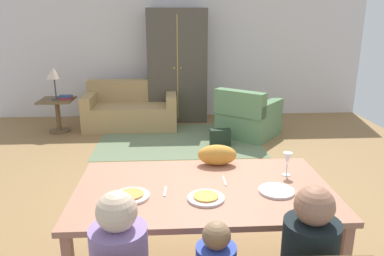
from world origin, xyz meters
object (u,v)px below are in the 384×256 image
(plate_near_man, at_px, (131,196))
(armoire, at_px, (177,66))
(handbag, at_px, (220,137))
(plate_near_woman, at_px, (276,191))
(wine_glass, at_px, (287,159))
(couch, at_px, (131,110))
(dining_table, at_px, (203,196))
(cat, at_px, (217,155))
(plate_near_child, at_px, (206,198))
(table_lamp, at_px, (54,74))
(book_upper, at_px, (65,96))
(armchair, at_px, (247,118))
(side_table, at_px, (58,111))
(book_lower, at_px, (66,98))

(plate_near_man, relative_size, armoire, 0.12)
(handbag, bearing_deg, plate_near_woman, -90.70)
(wine_glass, height_order, couch, wine_glass)
(dining_table, height_order, wine_glass, wine_glass)
(cat, bearing_deg, dining_table, -105.32)
(dining_table, relative_size, wine_glass, 9.83)
(plate_near_child, xyz_separation_m, handbag, (0.54, 3.25, -0.64))
(plate_near_woman, height_order, table_lamp, table_lamp)
(book_upper, bearing_deg, armchair, -8.94)
(armchair, distance_m, armoire, 1.78)
(table_lamp, bearing_deg, armchair, -7.74)
(dining_table, relative_size, couch, 1.11)
(table_lamp, bearing_deg, wine_glass, -53.08)
(side_table, relative_size, book_upper, 2.64)
(plate_near_woman, distance_m, armoire, 4.82)
(wine_glass, distance_m, book_upper, 4.71)
(plate_near_child, bearing_deg, dining_table, 90.00)
(plate_near_child, distance_m, couch, 4.54)
(armchair, bearing_deg, cat, -106.30)
(couch, relative_size, table_lamp, 3.04)
(plate_near_woman, xyz_separation_m, table_lamp, (-2.70, 4.07, 0.24))
(plate_near_man, xyz_separation_m, wine_glass, (1.16, 0.30, 0.12))
(dining_table, relative_size, armoire, 0.87)
(armchair, xyz_separation_m, handbag, (-0.52, -0.46, -0.19))
(wine_glass, relative_size, table_lamp, 0.34)
(plate_near_man, bearing_deg, cat, 40.04)
(handbag, bearing_deg, plate_near_man, -108.11)
(armchair, bearing_deg, book_lower, 171.83)
(plate_near_child, distance_m, handbag, 3.36)
(wine_glass, bearing_deg, armoire, 99.45)
(plate_near_child, distance_m, table_lamp, 4.70)
(book_upper, xyz_separation_m, handbag, (2.59, -0.95, -0.49))
(plate_near_child, distance_m, armoire, 4.86)
(armchair, height_order, handbag, armchair)
(plate_near_woman, bearing_deg, table_lamp, 123.49)
(cat, bearing_deg, plate_near_child, -99.87)
(book_upper, bearing_deg, dining_table, -62.96)
(couch, bearing_deg, wine_glass, -68.38)
(couch, bearing_deg, cat, -73.90)
(dining_table, xyz_separation_m, handbag, (0.54, 3.07, -0.57))
(cat, relative_size, table_lamp, 0.59)
(plate_near_child, xyz_separation_m, table_lamp, (-2.19, 4.15, 0.24))
(plate_near_woman, height_order, armoire, armoire)
(table_lamp, bearing_deg, cat, -56.54)
(book_upper, bearing_deg, plate_near_woman, -58.20)
(plate_near_child, relative_size, armchair, 0.21)
(cat, height_order, side_table, cat)
(plate_near_woman, xyz_separation_m, cat, (-0.35, 0.53, 0.08))
(side_table, xyz_separation_m, book_upper, (0.14, 0.05, 0.24))
(book_upper, bearing_deg, cat, -58.49)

